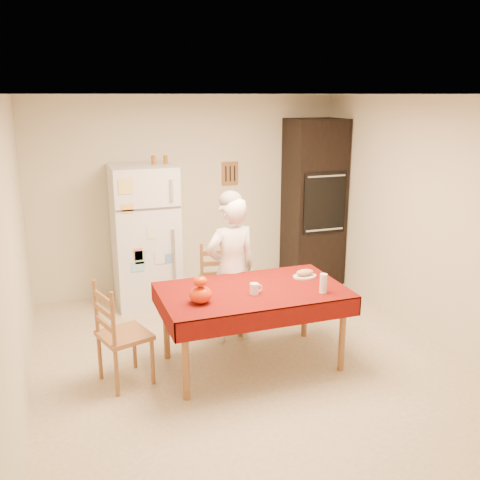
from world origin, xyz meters
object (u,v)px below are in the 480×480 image
dining_table (252,296)px  bread_plate (305,276)px  seated_woman (231,270)px  chair_left (117,331)px  oven_cabinet (314,202)px  wine_glass (323,283)px  chair_far (220,285)px  refrigerator (145,236)px  coffee_mug (254,289)px  pumpkin_lower (201,295)px

dining_table → bread_plate: bread_plate is taller
seated_woman → chair_left: bearing=15.9°
oven_cabinet → seated_woman: bearing=-139.7°
dining_table → wine_glass: 0.66m
chair_far → chair_left: same height
chair_left → seated_woman: seated_woman is taller
refrigerator → chair_far: (0.61, -1.05, -0.34)m
bread_plate → wine_glass: bearing=-93.7°
dining_table → wine_glass: bearing=-26.8°
seated_woman → coffee_mug: (-0.02, -0.71, 0.05)m
seated_woman → coffee_mug: seated_woman is taller
refrigerator → coffee_mug: refrigerator is taller
oven_cabinet → bread_plate: (-1.02, -1.83, -0.33)m
chair_left → bread_plate: bearing=-104.7°
seated_woman → wine_glass: (0.59, -0.88, 0.09)m
oven_cabinet → seated_woman: oven_cabinet is taller
refrigerator → seated_woman: (0.64, -1.34, -0.09)m
chair_left → coffee_mug: chair_left is taller
refrigerator → oven_cabinet: size_ratio=0.77×
coffee_mug → bread_plate: coffee_mug is taller
wine_glass → pumpkin_lower: bearing=173.3°
refrigerator → dining_table: size_ratio=1.00×
chair_left → bread_plate: chair_left is taller
seated_woman → pumpkin_lower: (-0.53, -0.75, 0.07)m
bread_plate → coffee_mug: bearing=-157.5°
dining_table → oven_cabinet: bearing=50.6°
dining_table → wine_glass: (0.58, -0.29, 0.16)m
dining_table → pumpkin_lower: 0.58m
pumpkin_lower → bread_plate: 1.18m
dining_table → seated_woman: bearing=91.1°
chair_left → bread_plate: (1.84, 0.08, 0.26)m
seated_woman → pumpkin_lower: size_ratio=7.70×
coffee_mug → bread_plate: size_ratio=0.42×
refrigerator → chair_left: refrigerator is taller
chair_far → coffee_mug: size_ratio=9.50×
seated_woman → coffee_mug: 0.71m
refrigerator → oven_cabinet: bearing=1.2°
oven_cabinet → seated_woman: (-1.64, -1.39, -0.34)m
coffee_mug → pumpkin_lower: bearing=-175.5°
coffee_mug → seated_woman: bearing=88.6°
coffee_mug → chair_far: bearing=91.0°
refrigerator → bread_plate: 2.19m
wine_glass → bread_plate: size_ratio=0.73×
pumpkin_lower → coffee_mug: bearing=4.5°
refrigerator → dining_table: refrigerator is taller
dining_table → pumpkin_lower: (-0.54, -0.16, 0.14)m
seated_woman → coffee_mug: size_ratio=15.27×
seated_woman → bread_plate: bearing=136.5°
chair_far → wine_glass: 1.36m
dining_table → pumpkin_lower: bearing=-163.4°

